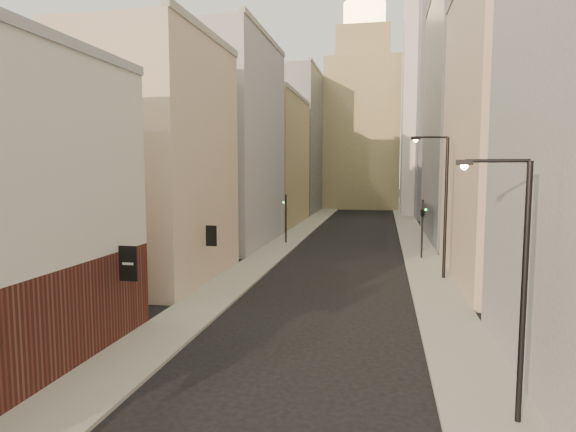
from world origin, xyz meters
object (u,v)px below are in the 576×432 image
at_px(traffic_light_right, 423,215).
at_px(white_tower, 428,100).
at_px(clock_tower, 363,117).
at_px(streetlamp_near, 517,277).
at_px(traffic_light_left, 286,210).
at_px(streetlamp_mid, 442,199).

bearing_deg(traffic_light_right, white_tower, -100.14).
xyz_separation_m(white_tower, traffic_light_right, (-3.57, -41.14, -14.83)).
distance_m(clock_tower, streetlamp_near, 83.07).
bearing_deg(traffic_light_right, streetlamp_near, 86.08).
distance_m(white_tower, traffic_light_left, 41.63).
height_order(clock_tower, traffic_light_left, clock_tower).
height_order(clock_tower, streetlamp_near, clock_tower).
xyz_separation_m(streetlamp_near, streetlamp_mid, (0.08, 19.06, 1.07)).
distance_m(streetlamp_near, traffic_light_left, 35.16).
bearing_deg(traffic_light_right, traffic_light_left, -30.34).
relative_size(white_tower, streetlamp_mid, 4.27).
distance_m(streetlamp_mid, traffic_light_left, 19.14).
xyz_separation_m(streetlamp_near, traffic_light_left, (-13.38, 32.50, -1.07)).
bearing_deg(streetlamp_near, clock_tower, 101.66).
bearing_deg(white_tower, streetlamp_mid, -93.42).
distance_m(streetlamp_near, streetlamp_mid, 19.09).
xyz_separation_m(clock_tower, traffic_light_right, (7.43, -55.14, -13.86)).
relative_size(white_tower, traffic_light_right, 8.30).
height_order(clock_tower, white_tower, clock_tower).
bearing_deg(traffic_light_left, clock_tower, -77.82).
bearing_deg(streetlamp_mid, streetlamp_near, -102.63).
relative_size(clock_tower, streetlamp_near, 5.72).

